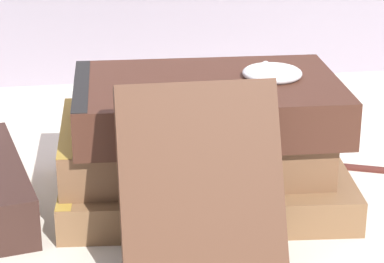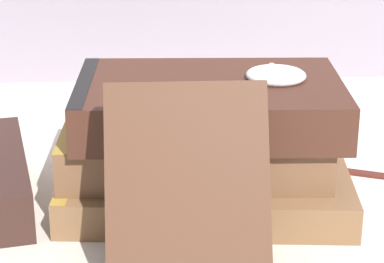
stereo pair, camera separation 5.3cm
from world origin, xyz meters
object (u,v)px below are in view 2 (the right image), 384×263
book_flat_bottom (200,182)px  book_leaning_front (187,192)px  book_flat_middle (187,142)px  reading_glasses (159,127)px  book_flat_top (203,104)px  pocket_watch (276,75)px

book_flat_bottom → book_leaning_front: (-0.02, -0.12, 0.05)m
book_flat_middle → reading_glasses: book_flat_middle is taller
reading_glasses → book_flat_top: bearing=-58.0°
book_leaning_front → pocket_watch: book_leaning_front is taller
book_leaning_front → book_flat_top: bearing=81.3°
book_flat_middle → reading_glasses: 0.16m
book_flat_bottom → reading_glasses: bearing=105.6°
book_flat_bottom → book_flat_middle: (-0.01, 0.01, 0.03)m
book_flat_top → book_leaning_front: 0.12m
book_flat_bottom → pocket_watch: pocket_watch is taller
book_flat_top → pocket_watch: bearing=6.2°
book_flat_top → reading_glasses: 0.19m
book_flat_bottom → book_flat_top: size_ratio=1.13×
book_flat_bottom → pocket_watch: 0.11m
book_flat_top → pocket_watch: 0.06m
book_flat_middle → book_flat_top: book_flat_top is taller
book_flat_bottom → book_leaning_front: size_ratio=1.84×
book_leaning_front → reading_glasses: size_ratio=1.14×
book_flat_top → book_flat_bottom: bearing=175.6°
book_flat_bottom → reading_glasses: (-0.03, 0.16, -0.01)m
reading_glasses → pocket_watch: bearing=-39.6°
book_flat_middle → pocket_watch: pocket_watch is taller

